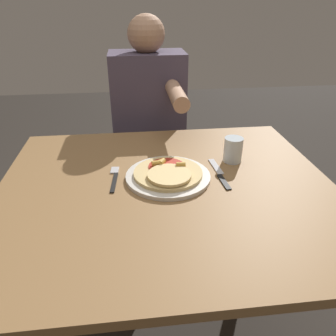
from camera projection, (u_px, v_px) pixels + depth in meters
name	position (u px, v px, depth m)	size (l,w,h in m)	color
ground_plane	(168.00, 330.00, 1.45)	(8.00, 8.00, 0.00)	#2D2823
dining_table	(167.00, 211.00, 1.15)	(1.13, 0.99, 0.75)	olive
plate	(168.00, 176.00, 1.14)	(0.30, 0.30, 0.01)	silver
pizza	(168.00, 173.00, 1.13)	(0.24, 0.24, 0.04)	#DBBC7A
fork	(114.00, 177.00, 1.15)	(0.03, 0.18, 0.00)	black
knife	(220.00, 174.00, 1.17)	(0.03, 0.22, 0.00)	black
drinking_glass	(233.00, 150.00, 1.24)	(0.07, 0.07, 0.10)	silver
person_diner	(149.00, 119.00, 1.75)	(0.38, 0.52, 1.24)	#2D2D38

